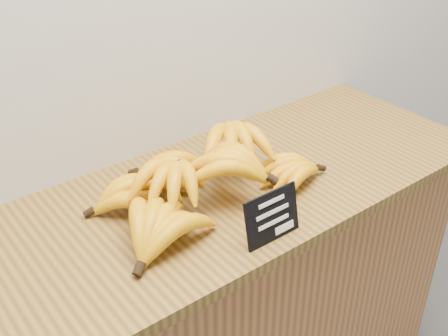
# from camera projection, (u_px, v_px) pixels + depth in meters

# --- Properties ---
(counter) EXTENTS (1.34, 0.50, 0.90)m
(counter) POSITION_uv_depth(u_px,v_px,m) (213.00, 332.00, 1.58)
(counter) COLOR #A26734
(counter) RESTS_ON ground
(counter_top) EXTENTS (1.47, 0.54, 0.03)m
(counter_top) POSITION_uv_depth(u_px,v_px,m) (211.00, 197.00, 1.34)
(counter_top) COLOR brown
(counter_top) RESTS_ON counter
(chalkboard_sign) EXTENTS (0.14, 0.03, 0.11)m
(chalkboard_sign) POSITION_uv_depth(u_px,v_px,m) (272.00, 216.00, 1.15)
(chalkboard_sign) COLOR black
(chalkboard_sign) RESTS_ON counter_top
(banana_pile) EXTENTS (0.57, 0.40, 0.13)m
(banana_pile) POSITION_uv_depth(u_px,v_px,m) (198.00, 179.00, 1.27)
(banana_pile) COLOR #E9AA09
(banana_pile) RESTS_ON counter_top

